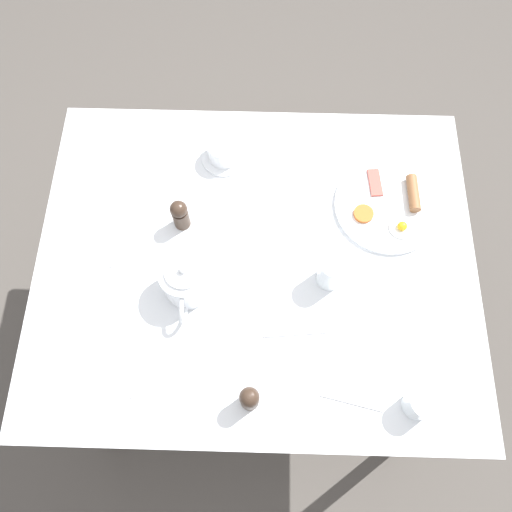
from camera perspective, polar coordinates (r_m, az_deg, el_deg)
The scene contains 13 objects.
ground_plane at distance 2.00m, azimuth 0.00°, elevation -8.32°, with size 8.00×8.00×0.00m, color #4C4742.
table at distance 1.36m, azimuth 0.00°, elevation -1.45°, with size 0.93×1.14×0.75m.
breakfast_plate at distance 1.39m, azimuth 14.95°, elevation 5.57°, with size 0.28×0.28×0.04m.
teapot_near at distance 1.22m, azimuth -8.01°, elevation -2.73°, with size 0.21×0.12×0.13m.
teacup_with_saucer_left at distance 1.41m, azimuth -3.69°, elevation 11.87°, with size 0.14×0.13×0.06m.
water_glass_tall at distance 1.22m, azimuth 18.29°, elevation -15.76°, with size 0.07×0.07×0.08m.
water_glass_short at distance 1.24m, azimuth 8.62°, elevation -1.79°, with size 0.07×0.07×0.10m.
pepper_grinder at distance 1.15m, azimuth -0.75°, elevation -15.99°, with size 0.05×0.05×0.10m.
salt_grinder at distance 1.30m, azimuth -8.68°, elevation 4.75°, with size 0.05×0.05×0.10m.
fork_by_plate at distance 1.25m, azimuth -14.26°, elevation -11.81°, with size 0.16×0.05×0.00m.
knife_by_plate at distance 1.38m, azimuth -16.67°, elevation 3.04°, with size 0.22×0.07×0.00m.
spoon_for_tea at distance 1.22m, azimuth 10.90°, elevation -15.96°, with size 0.05×0.15×0.00m.
fork_spare at distance 1.23m, azimuth 4.64°, elevation -8.69°, with size 0.03×0.16×0.00m.
Camera 1 is at (-0.48, -0.01, 1.94)m, focal length 35.00 mm.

